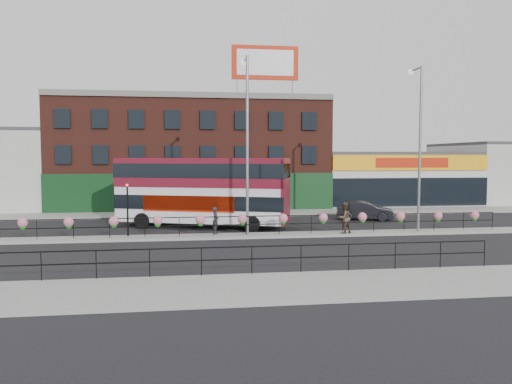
{
  "coord_description": "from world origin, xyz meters",
  "views": [
    {
      "loc": [
        -4.56,
        -29.54,
        4.8
      ],
      "look_at": [
        0.0,
        3.0,
        2.5
      ],
      "focal_mm": 35.0,
      "sensor_mm": 36.0,
      "label": 1
    }
  ],
  "objects": [
    {
      "name": "yellow_line_inner",
      "position": [
        0.0,
        -9.7,
        0.01
      ],
      "size": [
        60.0,
        0.1,
        0.01
      ],
      "primitive_type": "cube",
      "color": "gold",
      "rests_on": "ground"
    },
    {
      "name": "billboard",
      "position": [
        2.5,
        14.99,
        13.18
      ],
      "size": [
        6.0,
        0.29,
        4.4
      ],
      "color": "#B91E07",
      "rests_on": "brick_building"
    },
    {
      "name": "median_railing",
      "position": [
        -0.0,
        0.0,
        1.05
      ],
      "size": [
        30.04,
        0.56,
        1.23
      ],
      "color": "black",
      "rests_on": "median"
    },
    {
      "name": "supermarket",
      "position": [
        16.0,
        19.9,
        2.65
      ],
      "size": [
        15.0,
        12.25,
        5.3
      ],
      "color": "silver",
      "rests_on": "ground"
    },
    {
      "name": "lamp_column_west",
      "position": [
        -0.93,
        0.35,
        6.49
      ],
      "size": [
        0.38,
        1.88,
        10.69
      ],
      "color": "gray",
      "rests_on": "median"
    },
    {
      "name": "double_decker_bus",
      "position": [
        -3.46,
        4.43,
        2.91
      ],
      "size": [
        11.93,
        6.65,
        4.74
      ],
      "color": "silver",
      "rests_on": "ground"
    },
    {
      "name": "ground",
      "position": [
        0.0,
        0.0,
        0.0
      ],
      "size": [
        120.0,
        120.0,
        0.0
      ],
      "primitive_type": "plane",
      "color": "black",
      "rests_on": "ground"
    },
    {
      "name": "pedestrian_a",
      "position": [
        -2.83,
        0.45,
        0.97
      ],
      "size": [
        0.71,
        0.56,
        1.64
      ],
      "primitive_type": "imported",
      "rotation": [
        0.0,
        0.0,
        1.43
      ],
      "color": "#222229",
      "rests_on": "median"
    },
    {
      "name": "south_pavement",
      "position": [
        0.0,
        -12.0,
        0.07
      ],
      "size": [
        60.0,
        4.0,
        0.15
      ],
      "primitive_type": "cube",
      "color": "gray",
      "rests_on": "ground"
    },
    {
      "name": "brick_building",
      "position": [
        -4.0,
        19.96,
        5.13
      ],
      "size": [
        25.0,
        12.21,
        10.3
      ],
      "color": "#5E2B21",
      "rests_on": "ground"
    },
    {
      "name": "yellow_line_outer",
      "position": [
        0.0,
        -9.88,
        0.01
      ],
      "size": [
        60.0,
        0.1,
        0.01
      ],
      "primitive_type": "cube",
      "color": "gold",
      "rests_on": "ground"
    },
    {
      "name": "traffic_light_median",
      "position": [
        -8.0,
        0.39,
        2.47
      ],
      "size": [
        0.15,
        0.28,
        3.65
      ],
      "color": "black",
      "rests_on": "median"
    },
    {
      "name": "car",
      "position": [
        8.96,
        6.81,
        0.71
      ],
      "size": [
        4.08,
        5.21,
        1.42
      ],
      "primitive_type": "imported",
      "rotation": [
        0.0,
        0.0,
        1.25
      ],
      "color": "black",
      "rests_on": "ground"
    },
    {
      "name": "pedestrian_b",
      "position": [
        4.98,
        -0.33,
        1.1
      ],
      "size": [
        1.47,
        1.42,
        1.9
      ],
      "primitive_type": "imported",
      "rotation": [
        0.0,
        0.0,
        3.58
      ],
      "color": "#493B2D",
      "rests_on": "median"
    },
    {
      "name": "median",
      "position": [
        0.0,
        0.0,
        0.07
      ],
      "size": [
        60.0,
        1.6,
        0.15
      ],
      "primitive_type": "cube",
      "color": "gray",
      "rests_on": "ground"
    },
    {
      "name": "south_railing",
      "position": [
        -2.0,
        -10.1,
        0.96
      ],
      "size": [
        20.04,
        0.05,
        1.12
      ],
      "color": "black",
      "rests_on": "south_pavement"
    },
    {
      "name": "north_pavement",
      "position": [
        0.0,
        12.0,
        0.07
      ],
      "size": [
        60.0,
        4.0,
        0.15
      ],
      "primitive_type": "cube",
      "color": "gray",
      "rests_on": "ground"
    },
    {
      "name": "lamp_column_east",
      "position": [
        9.87,
        0.13,
        6.27
      ],
      "size": [
        0.37,
        1.81,
        10.32
      ],
      "color": "gray",
      "rests_on": "median"
    }
  ]
}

